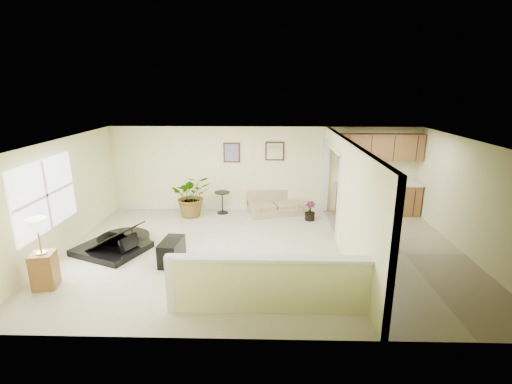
{
  "coord_description": "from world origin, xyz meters",
  "views": [
    {
      "loc": [
        0.04,
        -7.67,
        3.6
      ],
      "look_at": [
        -0.18,
        0.4,
        1.3
      ],
      "focal_mm": 26.0,
      "sensor_mm": 36.0,
      "label": 1
    }
  ],
  "objects_px": {
    "piano": "(110,226)",
    "piano_bench": "(172,252)",
    "small_plant": "(310,212)",
    "lamp_stand": "(42,259)",
    "accent_table": "(222,200)",
    "palm_plant": "(192,196)",
    "loveseat": "(274,203)"
  },
  "relations": [
    {
      "from": "piano",
      "to": "piano_bench",
      "type": "distance_m",
      "value": 1.69
    },
    {
      "from": "piano",
      "to": "small_plant",
      "type": "height_order",
      "value": "piano"
    },
    {
      "from": "piano",
      "to": "piano_bench",
      "type": "height_order",
      "value": "piano"
    },
    {
      "from": "piano_bench",
      "to": "lamp_stand",
      "type": "height_order",
      "value": "lamp_stand"
    },
    {
      "from": "piano",
      "to": "accent_table",
      "type": "relative_size",
      "value": 3.09
    },
    {
      "from": "piano_bench",
      "to": "palm_plant",
      "type": "xyz_separation_m",
      "value": [
        -0.13,
        2.96,
        0.35
      ]
    },
    {
      "from": "piano",
      "to": "lamp_stand",
      "type": "height_order",
      "value": "lamp_stand"
    },
    {
      "from": "accent_table",
      "to": "palm_plant",
      "type": "height_order",
      "value": "palm_plant"
    },
    {
      "from": "loveseat",
      "to": "palm_plant",
      "type": "height_order",
      "value": "palm_plant"
    },
    {
      "from": "piano_bench",
      "to": "small_plant",
      "type": "relative_size",
      "value": 1.41
    },
    {
      "from": "piano_bench",
      "to": "loveseat",
      "type": "xyz_separation_m",
      "value": [
        2.22,
        3.26,
        0.06
      ]
    },
    {
      "from": "piano",
      "to": "palm_plant",
      "type": "xyz_separation_m",
      "value": [
        1.41,
        2.32,
        0.04
      ]
    },
    {
      "from": "accent_table",
      "to": "lamp_stand",
      "type": "bearing_deg",
      "value": -123.37
    },
    {
      "from": "piano",
      "to": "loveseat",
      "type": "height_order",
      "value": "piano"
    },
    {
      "from": "piano_bench",
      "to": "lamp_stand",
      "type": "relative_size",
      "value": 0.56
    },
    {
      "from": "accent_table",
      "to": "palm_plant",
      "type": "bearing_deg",
      "value": -162.82
    },
    {
      "from": "piano",
      "to": "accent_table",
      "type": "height_order",
      "value": "piano"
    },
    {
      "from": "loveseat",
      "to": "accent_table",
      "type": "height_order",
      "value": "loveseat"
    },
    {
      "from": "piano_bench",
      "to": "accent_table",
      "type": "distance_m",
      "value": 3.29
    },
    {
      "from": "piano",
      "to": "palm_plant",
      "type": "bearing_deg",
      "value": 81.73
    },
    {
      "from": "accent_table",
      "to": "small_plant",
      "type": "xyz_separation_m",
      "value": [
        2.51,
        -0.53,
        -0.19
      ]
    },
    {
      "from": "piano",
      "to": "lamp_stand",
      "type": "xyz_separation_m",
      "value": [
        -0.56,
        -1.68,
        0.01
      ]
    },
    {
      "from": "loveseat",
      "to": "small_plant",
      "type": "bearing_deg",
      "value": -46.78
    },
    {
      "from": "piano",
      "to": "small_plant",
      "type": "xyz_separation_m",
      "value": [
        4.75,
        2.05,
        -0.33
      ]
    },
    {
      "from": "loveseat",
      "to": "lamp_stand",
      "type": "relative_size",
      "value": 1.24
    },
    {
      "from": "palm_plant",
      "to": "accent_table",
      "type": "bearing_deg",
      "value": 17.18
    },
    {
      "from": "piano",
      "to": "palm_plant",
      "type": "distance_m",
      "value": 2.72
    },
    {
      "from": "piano_bench",
      "to": "loveseat",
      "type": "bearing_deg",
      "value": 55.7
    },
    {
      "from": "palm_plant",
      "to": "loveseat",
      "type": "bearing_deg",
      "value": 7.39
    },
    {
      "from": "small_plant",
      "to": "loveseat",
      "type": "bearing_deg",
      "value": 149.85
    },
    {
      "from": "small_plant",
      "to": "lamp_stand",
      "type": "height_order",
      "value": "lamp_stand"
    },
    {
      "from": "piano_bench",
      "to": "palm_plant",
      "type": "height_order",
      "value": "palm_plant"
    }
  ]
}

